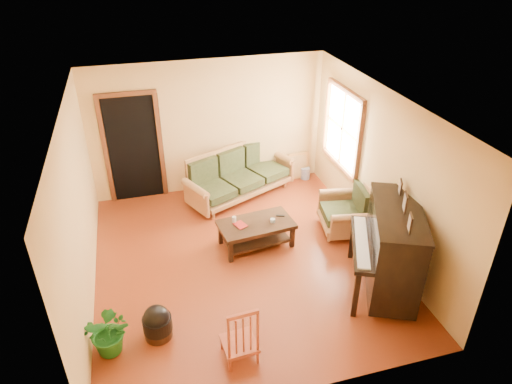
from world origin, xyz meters
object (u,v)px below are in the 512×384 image
object	(u,v)px
sofa	(241,175)
armchair	(344,208)
piano	(392,251)
footstool	(158,326)
coffee_table	(256,234)
red_chair	(239,330)
potted_plant	(109,331)
ceramic_crock	(305,173)

from	to	relation	value
sofa	armchair	bearing A→B (deg)	-74.04
piano	footstool	distance (m)	3.35
coffee_table	piano	distance (m)	2.23
coffee_table	red_chair	world-z (taller)	red_chair
piano	potted_plant	world-z (taller)	piano
footstool	potted_plant	xyz separation A→B (m)	(-0.57, -0.09, 0.15)
coffee_table	piano	size ratio (longest dim) A/B	0.80
sofa	ceramic_crock	bearing A→B (deg)	-12.44
ceramic_crock	potted_plant	size ratio (longest dim) A/B	0.36
footstool	red_chair	xyz separation A→B (m)	(0.93, -0.60, 0.26)
piano	footstool	xyz separation A→B (m)	(-3.32, -0.04, -0.49)
red_chair	coffee_table	bearing A→B (deg)	65.58
coffee_table	potted_plant	distance (m)	2.85
red_chair	ceramic_crock	size ratio (longest dim) A/B	3.62
piano	potted_plant	size ratio (longest dim) A/B	2.27
piano	red_chair	distance (m)	2.48
armchair	ceramic_crock	distance (m)	2.00
piano	ceramic_crock	distance (m)	3.54
coffee_table	red_chair	bearing A→B (deg)	-110.62
sofa	potted_plant	bearing A→B (deg)	-151.52
sofa	potted_plant	distance (m)	4.13
armchair	piano	xyz separation A→B (m)	(0.00, -1.53, 0.22)
armchair	potted_plant	bearing A→B (deg)	-147.71
armchair	ceramic_crock	world-z (taller)	armchair
red_chair	armchair	bearing A→B (deg)	38.63
ceramic_crock	armchair	bearing A→B (deg)	-91.99
red_chair	piano	bearing A→B (deg)	11.29
potted_plant	coffee_table	bearing A→B (deg)	35.43
footstool	ceramic_crock	size ratio (longest dim) A/B	1.55
coffee_table	red_chair	distance (m)	2.32
sofa	coffee_table	xyz separation A→B (m)	(-0.15, -1.66, -0.25)
armchair	red_chair	world-z (taller)	armchair
potted_plant	sofa	bearing A→B (deg)	53.25
armchair	potted_plant	size ratio (longest dim) A/B	1.33
sofa	ceramic_crock	size ratio (longest dim) A/B	8.96
sofa	armchair	size ratio (longest dim) A/B	2.45
piano	footstool	size ratio (longest dim) A/B	4.03
coffee_table	footstool	world-z (taller)	coffee_table
coffee_table	potted_plant	bearing A→B (deg)	-144.57
red_chair	potted_plant	size ratio (longest dim) A/B	1.32
piano	ceramic_crock	size ratio (longest dim) A/B	6.23
armchair	footstool	bearing A→B (deg)	-145.45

